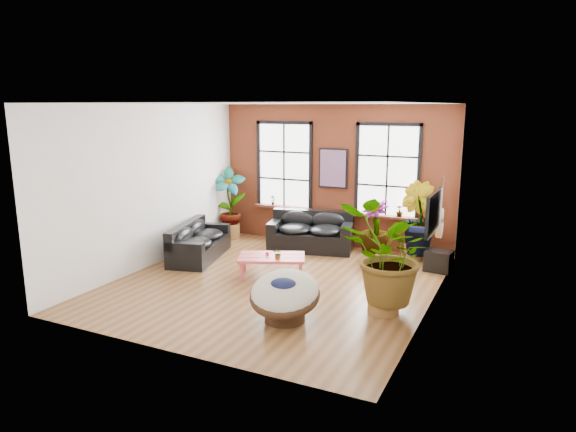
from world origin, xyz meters
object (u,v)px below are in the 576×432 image
sofa_left (198,242)px  coffee_table (272,258)px  sofa_back (311,233)px  papasan_chair (285,295)px

sofa_left → coffee_table: (2.15, -0.43, 0.02)m
sofa_back → papasan_chair: (1.29, -4.15, 0.03)m
coffee_table → papasan_chair: papasan_chair is taller
sofa_left → sofa_back: bearing=-63.8°
sofa_left → papasan_chair: (3.38, -2.34, 0.08)m
sofa_back → sofa_left: (-2.09, -1.81, -0.05)m
sofa_back → coffee_table: size_ratio=1.41×
sofa_left → papasan_chair: papasan_chair is taller
sofa_back → coffee_table: bearing=-101.6°
sofa_left → coffee_table: size_ratio=1.42×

